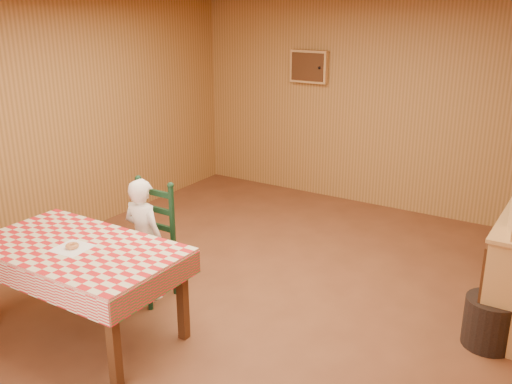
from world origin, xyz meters
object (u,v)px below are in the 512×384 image
ladder_chair (149,243)px  seated_child (144,239)px  dining_table (79,256)px  storage_bin (490,322)px

ladder_chair → seated_child: seated_child is taller
dining_table → storage_bin: 3.25m
dining_table → seated_child: (0.00, 0.73, -0.13)m
ladder_chair → storage_bin: (2.80, 0.78, -0.30)m
ladder_chair → seated_child: size_ratio=0.96×
storage_bin → dining_table: bearing=-150.8°
dining_table → ladder_chair: bearing=90.0°
dining_table → ladder_chair: size_ratio=1.53×
seated_child → storage_bin: (2.80, 0.83, -0.36)m
dining_table → storage_bin: bearing=29.2°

